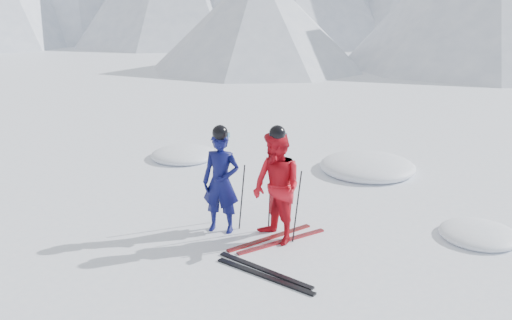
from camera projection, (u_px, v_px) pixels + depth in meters
The scene contains 12 objects.
ground at pixel (321, 251), 8.61m from camera, with size 160.00×160.00×0.00m, color white.
skier_blue at pixel (221, 182), 9.11m from camera, with size 0.64×0.42×1.76m, color #0C0F4A.
skier_red at pixel (277, 188), 8.71m from camera, with size 0.90×0.70×1.85m, color red.
pole_blue_left at pixel (213, 193), 9.48m from camera, with size 0.02×0.02×1.17m, color black.
pole_blue_right at pixel (242, 197), 9.25m from camera, with size 0.02×0.02×1.17m, color black.
pole_red_left at pixel (270, 197), 9.17m from camera, with size 0.02×0.02×1.23m, color black.
pole_red_right at pixel (297, 207), 8.75m from camera, with size 0.02×0.02×1.23m, color black.
ski_worn_left at pixel (270, 238), 9.05m from camera, with size 0.09×1.70×0.03m, color black.
ski_worn_right at pixel (282, 241), 8.91m from camera, with size 0.09×1.70×0.03m, color black.
ski_loose_a at pixel (264, 270), 7.98m from camera, with size 0.09×1.70×0.03m, color black.
ski_loose_b at pixel (264, 276), 7.81m from camera, with size 0.09×1.70×0.03m, color black.
snow_lumps at pixel (326, 173), 12.37m from camera, with size 8.69×4.02×0.48m.
Camera 1 is at (3.70, -6.96, 3.89)m, focal length 38.00 mm.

